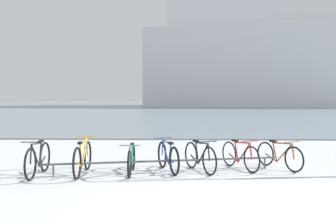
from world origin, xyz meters
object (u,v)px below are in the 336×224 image
at_px(bicycle_5, 240,155).
at_px(ferry_ship, 263,46).
at_px(bicycle_0, 38,159).
at_px(bicycle_1, 83,158).
at_px(bicycle_2, 131,160).
at_px(bicycle_6, 279,155).
at_px(bicycle_3, 168,157).
at_px(bicycle_4, 200,157).

distance_m(bicycle_5, ferry_ship, 54.19).
xyz_separation_m(bicycle_0, bicycle_1, (0.99, 0.18, 0.00)).
relative_size(bicycle_2, bicycle_6, 1.11).
distance_m(bicycle_0, bicycle_3, 3.03).
height_order(bicycle_6, ferry_ship, ferry_ship).
bearing_deg(bicycle_6, bicycle_1, -170.45).
height_order(bicycle_1, bicycle_6, bicycle_1).
bearing_deg(bicycle_5, bicycle_4, -163.02).
distance_m(bicycle_0, bicycle_5, 4.85).
xyz_separation_m(bicycle_2, ferry_ship, (14.83, 52.57, 9.33)).
distance_m(bicycle_2, ferry_ship, 55.42).
bearing_deg(bicycle_4, bicycle_6, 11.46).
xyz_separation_m(bicycle_0, bicycle_2, (2.12, 0.29, -0.04)).
xyz_separation_m(bicycle_2, bicycle_5, (2.65, 0.60, 0.01)).
bearing_deg(bicycle_0, bicycle_4, 8.68).
xyz_separation_m(bicycle_1, bicycle_3, (1.98, 0.39, -0.03)).
relative_size(bicycle_0, bicycle_6, 1.19).
bearing_deg(bicycle_1, bicycle_4, 8.14).
bearing_deg(bicycle_5, bicycle_1, -169.41).
bearing_deg(bicycle_5, ferry_ship, 76.81).
xyz_separation_m(bicycle_0, bicycle_3, (2.97, 0.57, -0.02)).
height_order(bicycle_1, ferry_ship, ferry_ship).
distance_m(bicycle_1, bicycle_4, 2.79).
distance_m(bicycle_2, bicycle_5, 2.72).
bearing_deg(ferry_ship, bicycle_0, -107.78).
xyz_separation_m(bicycle_2, bicycle_4, (1.63, 0.29, 0.02)).
xyz_separation_m(bicycle_4, bicycle_6, (2.02, 0.41, -0.02)).
xyz_separation_m(bicycle_1, bicycle_2, (1.13, 0.11, -0.05)).
relative_size(bicycle_0, bicycle_2, 1.07).
distance_m(bicycle_0, ferry_ship, 56.28).
height_order(bicycle_2, ferry_ship, ferry_ship).
distance_m(bicycle_5, bicycle_6, 1.01).
bearing_deg(bicycle_0, bicycle_5, 10.50).
height_order(bicycle_3, ferry_ship, ferry_ship).
xyz_separation_m(bicycle_2, bicycle_6, (3.65, 0.70, 0.00)).
height_order(bicycle_3, bicycle_6, bicycle_3).
relative_size(bicycle_1, bicycle_3, 1.15).
distance_m(bicycle_2, bicycle_3, 0.90).
xyz_separation_m(bicycle_1, bicycle_6, (4.78, 0.80, -0.04)).
bearing_deg(bicycle_3, bicycle_2, -161.51).
distance_m(bicycle_0, bicycle_4, 3.79).
xyz_separation_m(bicycle_3, bicycle_6, (2.80, 0.41, -0.02)).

